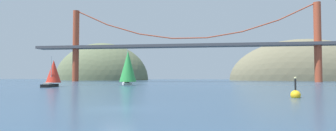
# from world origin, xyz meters

# --- Properties ---
(ground_plane) EXTENTS (360.00, 360.00, 0.00)m
(ground_plane) POSITION_xyz_m (0.00, 0.00, 0.00)
(ground_plane) COLOR #2D4760
(headland_right) EXTENTS (79.32, 44.00, 45.23)m
(headland_right) POSITION_xyz_m (60.00, 135.00, 0.00)
(headland_right) COLOR #6B664C
(headland_right) RESTS_ON ground_plane
(headland_left) EXTENTS (55.99, 44.00, 44.49)m
(headland_left) POSITION_xyz_m (-55.00, 135.00, 0.00)
(headland_left) COLOR #5B6647
(headland_left) RESTS_ON ground_plane
(suspension_bridge) EXTENTS (139.55, 6.00, 32.62)m
(suspension_bridge) POSITION_xyz_m (0.00, 95.00, 15.86)
(suspension_bridge) COLOR #A34228
(suspension_bridge) RESTS_ON ground_plane
(sailboat_scarlet_sail) EXTENTS (3.72, 6.45, 7.02)m
(sailboat_scarlet_sail) POSITION_xyz_m (-27.99, 37.52, 3.21)
(sailboat_scarlet_sail) COLOR black
(sailboat_scarlet_sail) RESTS_ON ground_plane
(sailboat_green_sail) EXTENTS (6.04, 8.30, 9.58)m
(sailboat_green_sail) POSITION_xyz_m (-14.12, 50.54, 4.87)
(sailboat_green_sail) COLOR white
(sailboat_green_sail) RESTS_ON ground_plane
(channel_buoy) EXTENTS (1.10, 1.10, 2.64)m
(channel_buoy) POSITION_xyz_m (16.88, 12.68, 0.37)
(channel_buoy) COLOR gold
(channel_buoy) RESTS_ON ground_plane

